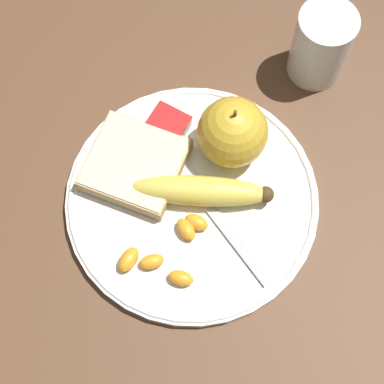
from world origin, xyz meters
The scene contains 13 objects.
ground_plane centered at (0.00, 0.00, 0.00)m, with size 3.00×3.00×0.00m, color brown.
plate centered at (0.00, 0.00, 0.01)m, with size 0.28×0.28×0.01m.
juice_glass centered at (0.04, 0.23, 0.05)m, with size 0.07×0.07×0.10m.
apple centered at (0.01, 0.08, 0.05)m, with size 0.08×0.08×0.09m.
banana centered at (0.01, 0.01, 0.03)m, with size 0.15×0.10×0.03m.
bread_slice centered at (-0.07, 0.00, 0.02)m, with size 0.12×0.11×0.02m.
fork centered at (0.01, 0.01, 0.01)m, with size 0.19×0.10×0.00m.
jam_packet centered at (-0.07, 0.06, 0.02)m, with size 0.04×0.04×0.02m.
orange_segment_0 centered at (0.01, -0.04, 0.02)m, with size 0.03×0.03×0.02m.
orange_segment_1 centered at (0.00, -0.09, 0.02)m, with size 0.03×0.03×0.01m.
orange_segment_2 centered at (-0.02, -0.10, 0.02)m, with size 0.02×0.03×0.02m.
orange_segment_3 centered at (0.02, -0.02, 0.02)m, with size 0.03×0.02×0.01m.
orange_segment_4 centered at (0.04, -0.09, 0.02)m, with size 0.03×0.02×0.02m.
Camera 1 is at (0.12, -0.22, 0.68)m, focal length 60.00 mm.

